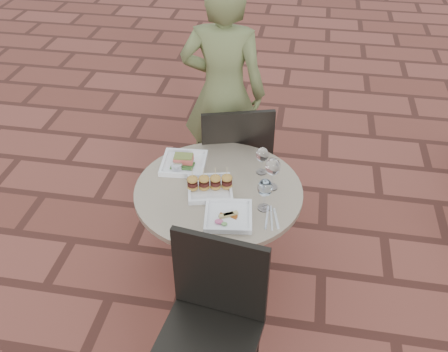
% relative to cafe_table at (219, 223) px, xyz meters
% --- Properties ---
extents(ground, '(60.00, 60.00, 0.00)m').
position_rel_cafe_table_xyz_m(ground, '(0.21, -0.25, -0.48)').
color(ground, brown).
rests_on(ground, ground).
extents(cafe_table, '(0.90, 0.90, 0.73)m').
position_rel_cafe_table_xyz_m(cafe_table, '(0.00, 0.00, 0.00)').
color(cafe_table, gray).
rests_on(cafe_table, ground).
extents(chair_far, '(0.55, 0.55, 0.93)m').
position_rel_cafe_table_xyz_m(chair_far, '(0.00, 0.57, 0.07)').
color(chair_far, black).
rests_on(chair_far, ground).
extents(chair_near, '(0.50, 0.50, 0.93)m').
position_rel_cafe_table_xyz_m(chair_near, '(0.10, -0.67, 0.07)').
color(chair_near, black).
rests_on(chair_near, ground).
extents(diner, '(0.58, 0.38, 1.59)m').
position_rel_cafe_table_xyz_m(diner, '(-0.14, 0.93, 0.31)').
color(diner, '#596235').
rests_on(diner, ground).
extents(plate_salmon, '(0.26, 0.26, 0.07)m').
position_rel_cafe_table_xyz_m(plate_salmon, '(-0.23, 0.17, 0.27)').
color(plate_salmon, white).
rests_on(plate_salmon, cafe_table).
extents(plate_sliders, '(0.28, 0.28, 0.15)m').
position_rel_cafe_table_xyz_m(plate_sliders, '(-0.04, -0.02, 0.28)').
color(plate_sliders, white).
rests_on(plate_sliders, cafe_table).
extents(plate_tuna, '(0.26, 0.26, 0.03)m').
position_rel_cafe_table_xyz_m(plate_tuna, '(0.09, -0.22, 0.26)').
color(plate_tuna, white).
rests_on(plate_tuna, cafe_table).
extents(wine_glass_right, '(0.08, 0.08, 0.18)m').
position_rel_cafe_table_xyz_m(wine_glass_right, '(0.26, -0.11, 0.38)').
color(wine_glass_right, white).
rests_on(wine_glass_right, cafe_table).
extents(wine_glass_mid, '(0.07, 0.07, 0.16)m').
position_rel_cafe_table_xyz_m(wine_glass_mid, '(0.21, 0.19, 0.36)').
color(wine_glass_mid, white).
rests_on(wine_glass_mid, cafe_table).
extents(wine_glass_far, '(0.08, 0.08, 0.19)m').
position_rel_cafe_table_xyz_m(wine_glass_far, '(0.28, 0.06, 0.38)').
color(wine_glass_far, white).
rests_on(wine_glass_far, cafe_table).
extents(steel_ramekin, '(0.07, 0.07, 0.05)m').
position_rel_cafe_table_xyz_m(steel_ramekin, '(-0.26, 0.12, 0.27)').
color(steel_ramekin, silver).
rests_on(steel_ramekin, cafe_table).
extents(cutlery_set, '(0.11, 0.20, 0.00)m').
position_rel_cafe_table_xyz_m(cutlery_set, '(0.30, -0.18, 0.25)').
color(cutlery_set, silver).
rests_on(cutlery_set, cafe_table).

